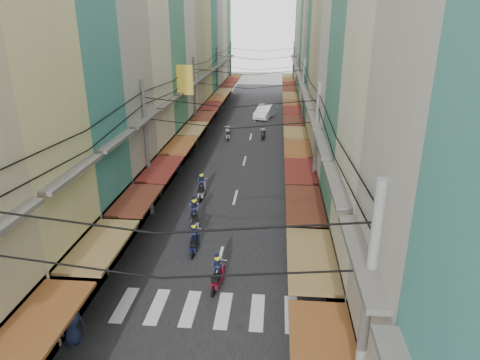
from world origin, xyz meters
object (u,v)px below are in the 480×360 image
Objects in this scene: white_car at (265,118)px; bicycle at (345,241)px; traffic_sign at (325,225)px; market_umbrella at (358,218)px.

white_car is 3.67× the size of bicycle.
white_car is at bearing 96.94° from traffic_sign.
traffic_sign is (-1.44, -2.22, 2.03)m from bicycle.
market_umbrella reaches higher than bicycle.
market_umbrella is at bearing 11.58° from traffic_sign.
market_umbrella reaches higher than white_car.
bicycle is 3.33m from traffic_sign.
white_car is 1.98× the size of traffic_sign.
bicycle is at bearing -66.25° from white_car.
bicycle is at bearing 95.71° from market_umbrella.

